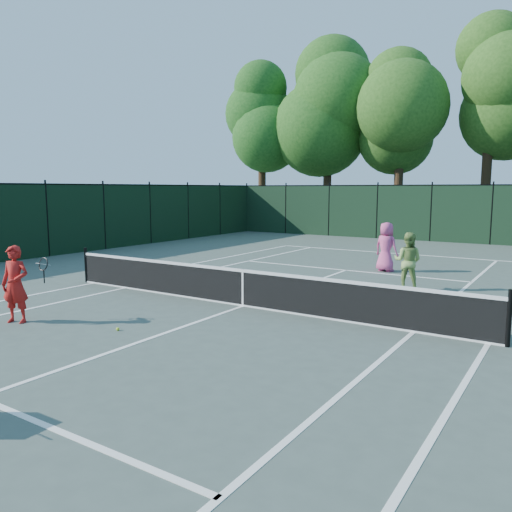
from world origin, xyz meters
The scene contains 18 objects.
ground centered at (0.00, 0.00, 0.00)m, with size 90.00×90.00×0.00m, color #404E46.
sideline_doubles_left centered at (-5.49, 0.00, 0.00)m, with size 0.10×23.77×0.01m, color white.
sideline_doubles_right centered at (5.49, 0.00, 0.00)m, with size 0.10×23.77×0.01m, color white.
sideline_singles_left centered at (-4.12, 0.00, 0.00)m, with size 0.10×23.77×0.01m, color white.
sideline_singles_right centered at (4.12, 0.00, 0.00)m, with size 0.10×23.77×0.01m, color white.
baseline_far centered at (0.00, 11.88, 0.00)m, with size 10.97×0.10×0.01m, color white.
service_line_far centered at (0.00, 6.40, 0.00)m, with size 8.23×0.10×0.01m, color white.
center_service_line centered at (0.00, 0.00, 0.00)m, with size 0.10×12.80×0.01m, color white.
tennis_net centered at (0.00, 0.00, 0.48)m, with size 11.69×0.09×1.06m.
fence_far centered at (0.00, 18.00, 1.50)m, with size 24.00×0.05×3.00m, color black.
tree_0 centered at (-13.00, 21.50, 8.16)m, with size 6.40×6.40×13.14m.
tree_1 centered at (-8.00, 22.00, 8.69)m, with size 6.80×6.80×13.98m.
tree_2 centered at (-3.00, 21.80, 7.73)m, with size 6.00×6.00×12.40m.
tree_3 centered at (2.00, 22.30, 9.01)m, with size 7.00×7.00×14.45m.
coach centered at (-3.22, -3.84, 0.83)m, with size 0.79×0.85×1.65m.
player_pink centered at (1.23, 6.94, 0.85)m, with size 0.93×0.71×1.70m.
player_green centered at (2.76, 4.22, 0.81)m, with size 0.82×0.66×1.63m.
loose_ball_midcourt centered at (-0.93, -3.12, 0.03)m, with size 0.07×0.07×0.07m, color #C9E82F.
Camera 1 is at (6.71, -9.80, 2.84)m, focal length 35.00 mm.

